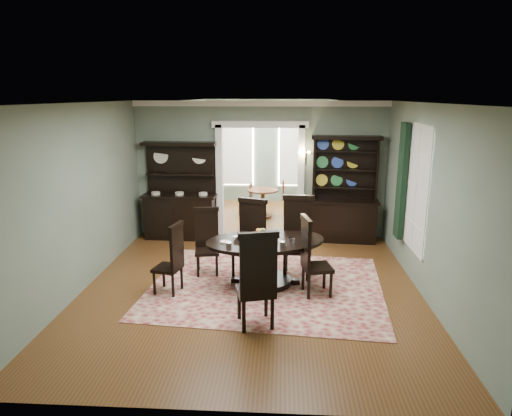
{
  "coord_description": "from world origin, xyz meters",
  "views": [
    {
      "loc": [
        0.49,
        -6.96,
        3.12
      ],
      "look_at": [
        0.05,
        0.6,
        1.23
      ],
      "focal_mm": 32.0,
      "sensor_mm": 36.0,
      "label": 1
    }
  ],
  "objects_px": {
    "dining_table": "(265,253)",
    "welsh_dresser": "(344,203)",
    "sideboard": "(181,205)",
    "parlor_table": "(263,199)"
  },
  "relations": [
    {
      "from": "dining_table",
      "to": "welsh_dresser",
      "type": "bearing_deg",
      "value": 41.67
    },
    {
      "from": "sideboard",
      "to": "parlor_table",
      "type": "xyz_separation_m",
      "value": [
        1.75,
        1.81,
        -0.26
      ]
    },
    {
      "from": "parlor_table",
      "to": "sideboard",
      "type": "bearing_deg",
      "value": -134.02
    },
    {
      "from": "dining_table",
      "to": "sideboard",
      "type": "relative_size",
      "value": 1.06
    },
    {
      "from": "dining_table",
      "to": "sideboard",
      "type": "xyz_separation_m",
      "value": [
        -1.98,
        2.51,
        0.2
      ]
    },
    {
      "from": "sideboard",
      "to": "parlor_table",
      "type": "bearing_deg",
      "value": 47.82
    },
    {
      "from": "dining_table",
      "to": "sideboard",
      "type": "bearing_deg",
      "value": 112.62
    },
    {
      "from": "sideboard",
      "to": "dining_table",
      "type": "bearing_deg",
      "value": -49.87
    },
    {
      "from": "sideboard",
      "to": "welsh_dresser",
      "type": "relative_size",
      "value": 0.93
    },
    {
      "from": "dining_table",
      "to": "welsh_dresser",
      "type": "height_order",
      "value": "welsh_dresser"
    }
  ]
}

